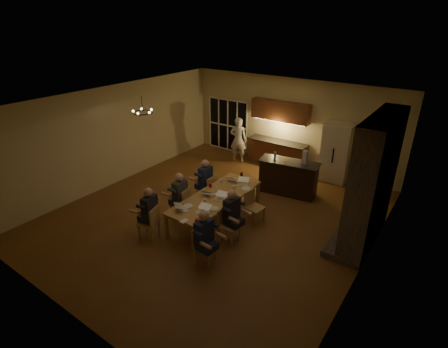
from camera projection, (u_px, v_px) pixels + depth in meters
floor at (216, 215)px, 9.91m from camera, size 9.00×9.00×0.00m
back_wall at (290, 123)px, 12.59m from camera, size 8.00×0.04×3.20m
left_wall at (117, 135)px, 11.35m from camera, size 0.04×9.00×3.20m
right_wall at (374, 207)px, 7.13m from camera, size 0.04×9.00×3.20m
ceiling at (215, 102)px, 8.56m from camera, size 8.00×9.00×0.04m
french_doors at (228, 125)px, 14.20m from camera, size 1.86×0.08×2.10m
fireplace at (373, 182)px, 8.18m from camera, size 0.58×2.50×3.20m
kitchenette at (278, 134)px, 12.67m from camera, size 2.24×0.68×2.40m
refrigerator at (336, 153)px, 11.56m from camera, size 0.90×0.68×2.00m
dining_table at (216, 208)px, 9.49m from camera, size 1.10×2.95×0.75m
bar_island at (288, 178)px, 10.88m from camera, size 1.91×0.95×1.08m
chair_left_near at (148, 222)px, 8.72m from camera, size 0.54×0.54×0.89m
chair_left_mid at (180, 203)px, 9.62m from camera, size 0.53×0.53×0.89m
chair_left_far at (207, 189)px, 10.37m from camera, size 0.45×0.45×0.89m
chair_right_near at (205, 245)px, 7.86m from camera, size 0.53×0.53×0.89m
chair_right_mid at (229, 225)px, 8.59m from camera, size 0.47×0.47×0.89m
chair_right_far at (255, 207)px, 9.39m from camera, size 0.49×0.49×0.89m
person_left_near at (150, 213)px, 8.66m from camera, size 0.69×0.69×1.38m
person_right_near at (204, 239)px, 7.67m from camera, size 0.66×0.66×1.38m
person_left_mid at (180, 197)px, 9.43m from camera, size 0.63×0.63×1.38m
person_right_mid at (232, 215)px, 8.56m from camera, size 0.67×0.67×1.38m
person_left_far at (206, 182)px, 10.28m from camera, size 0.61×0.61×1.38m
standing_person at (238, 140)px, 13.12m from camera, size 0.73×0.60×1.73m
chandelier at (143, 112)px, 9.46m from camera, size 0.54×0.54×0.03m
laptop_a at (183, 206)px, 8.64m from camera, size 0.42×0.42×0.23m
laptop_b at (203, 209)px, 8.51m from camera, size 0.35×0.31×0.23m
laptop_c at (208, 190)px, 9.39m from camera, size 0.36×0.33×0.23m
laptop_d at (220, 196)px, 9.10m from camera, size 0.35×0.32×0.23m
laptop_e at (233, 177)px, 10.18m from camera, size 0.37×0.34×0.23m
laptop_f at (243, 181)px, 9.89m from camera, size 0.40×0.38×0.23m
mug_front at (205, 201)px, 9.01m from camera, size 0.07×0.07×0.10m
mug_mid at (234, 187)px, 9.70m from camera, size 0.09×0.09×0.10m
mug_back at (221, 181)px, 10.07m from camera, size 0.08×0.08×0.10m
redcup_near at (197, 221)px, 8.09m from camera, size 0.09×0.09×0.12m
redcup_mid at (210, 185)px, 9.79m from camera, size 0.09×0.09×0.12m
can_silver at (203, 206)px, 8.75m from camera, size 0.07×0.07×0.12m
can_cola at (241, 174)px, 10.44m from camera, size 0.07×0.07×0.12m
plate_near at (214, 208)px, 8.73m from camera, size 0.23×0.23×0.02m
plate_left at (188, 206)px, 8.84m from camera, size 0.24×0.24×0.02m
plate_far at (246, 188)px, 9.72m from camera, size 0.26×0.26×0.02m
notepad at (184, 221)px, 8.20m from camera, size 0.17×0.22×0.01m
bar_bottle at (275, 156)px, 10.77m from camera, size 0.08×0.08×0.24m
bar_blender at (305, 157)px, 10.43m from camera, size 0.13×0.13×0.40m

